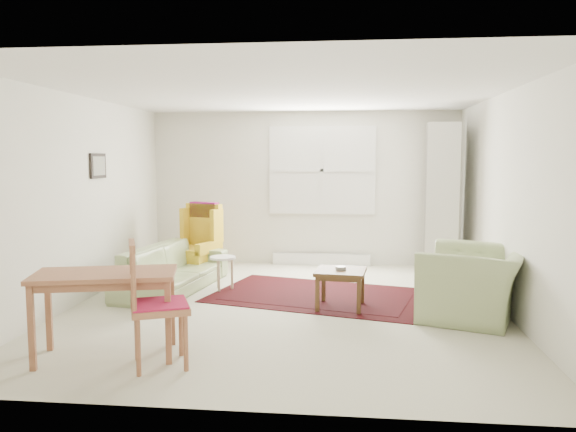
# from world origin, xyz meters

# --- Properties ---
(room) EXTENTS (5.04, 5.54, 2.51)m
(room) POSITION_xyz_m (0.02, 0.21, 1.26)
(room) COLOR beige
(room) RESTS_ON ground
(rug) EXTENTS (2.97, 2.30, 0.03)m
(rug) POSITION_xyz_m (0.36, 0.58, 0.01)
(rug) COLOR black
(rug) RESTS_ON ground
(sofa) EXTENTS (1.09, 2.11, 0.81)m
(sofa) POSITION_xyz_m (-1.58, 0.71, 0.41)
(sofa) COLOR #91A16B
(sofa) RESTS_ON ground
(armchair) EXTENTS (1.39, 1.48, 0.93)m
(armchair) POSITION_xyz_m (2.10, -0.22, 0.46)
(armchair) COLOR #91A16B
(armchair) RESTS_ON ground
(wingback_chair) EXTENTS (0.82, 0.84, 1.08)m
(wingback_chair) POSITION_xyz_m (-1.55, 1.63, 0.54)
(wingback_chair) COLOR gold
(wingback_chair) RESTS_ON ground
(coffee_table) EXTENTS (0.62, 0.62, 0.46)m
(coffee_table) POSITION_xyz_m (0.65, 0.03, 0.23)
(coffee_table) COLOR #482E16
(coffee_table) RESTS_ON ground
(stool) EXTENTS (0.42, 0.42, 0.46)m
(stool) POSITION_xyz_m (-0.92, 0.77, 0.23)
(stool) COLOR white
(stool) RESTS_ON ground
(cabinet) EXTENTS (0.59, 0.95, 2.24)m
(cabinet) POSITION_xyz_m (2.10, 1.99, 1.12)
(cabinet) COLOR silver
(cabinet) RESTS_ON ground
(desk) EXTENTS (1.31, 0.88, 0.76)m
(desk) POSITION_xyz_m (-1.38, -1.81, 0.38)
(desk) COLOR #9D613F
(desk) RESTS_ON ground
(desk_chair) EXTENTS (0.61, 0.61, 1.07)m
(desk_chair) POSITION_xyz_m (-0.84, -1.96, 0.54)
(desk_chair) COLOR #9D613F
(desk_chair) RESTS_ON ground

